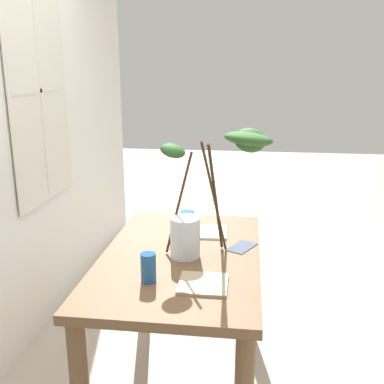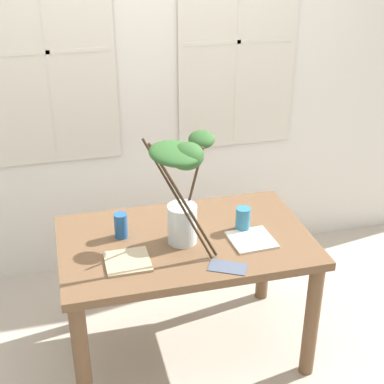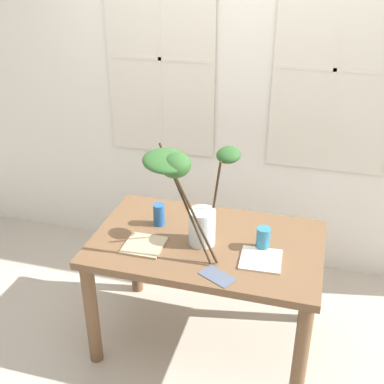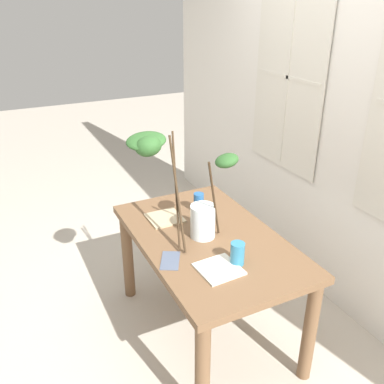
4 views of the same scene
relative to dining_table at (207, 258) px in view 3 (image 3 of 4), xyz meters
name	(u,v)px [view 3 (image 3 of 4)]	position (x,y,z in m)	size (l,w,h in m)	color
ground	(205,338)	(0.00, 0.00, -0.62)	(14.00, 14.00, 0.00)	#B7AD9E
back_wall_with_windows	(244,90)	(0.00, 1.04, 0.71)	(4.85, 0.14, 2.65)	silver
dining_table	(207,258)	(0.00, 0.00, 0.00)	(1.30, 0.81, 0.74)	brown
vase_with_branches	(193,197)	(-0.04, -0.15, 0.47)	(0.45, 0.61, 0.68)	silver
drinking_glass_blue_left	(159,215)	(-0.32, 0.10, 0.19)	(0.07, 0.07, 0.13)	#235693
drinking_glass_blue_right	(263,238)	(0.32, 0.01, 0.19)	(0.08, 0.08, 0.13)	teal
plate_square_left	(144,245)	(-0.32, -0.15, 0.13)	(0.22, 0.22, 0.01)	tan
plate_square_right	(261,260)	(0.32, -0.11, 0.13)	(0.22, 0.22, 0.01)	silver
napkin_folded	(217,276)	(0.13, -0.31, 0.12)	(0.18, 0.10, 0.00)	#4C566B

